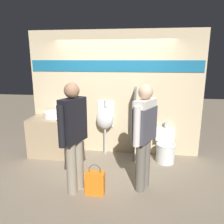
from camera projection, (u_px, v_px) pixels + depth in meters
name	position (u px, v px, depth m)	size (l,w,h in m)	color
ground_plane	(111.00, 163.00, 4.54)	(16.00, 16.00, 0.00)	gray
display_wall	(115.00, 94.00, 4.79)	(3.75, 0.07, 2.70)	beige
sink_counter	(51.00, 136.00, 4.87)	(0.88, 0.62, 0.85)	tan
sink_basin	(53.00, 114.00, 4.80)	(0.42, 0.42, 0.27)	silver
cell_phone	(59.00, 120.00, 4.61)	(0.07, 0.14, 0.01)	#232328
divider_near_counter	(135.00, 123.00, 4.63)	(0.03, 0.44, 1.54)	slate
urinal_near_counter	(105.00, 118.00, 4.80)	(0.38, 0.26, 1.24)	silver
toilet	(165.00, 148.00, 4.58)	(0.40, 0.56, 0.81)	silver
person_in_vest	(144.00, 131.00, 3.43)	(0.41, 0.55, 1.73)	#666056
person_with_lanyard	(74.00, 134.00, 3.38)	(0.36, 0.58, 1.77)	gray
shopping_bag	(95.00, 183.00, 3.47)	(0.30, 0.17, 0.51)	orange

